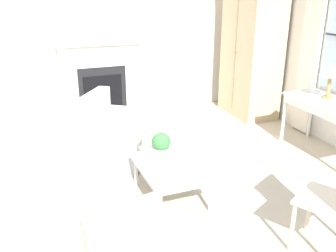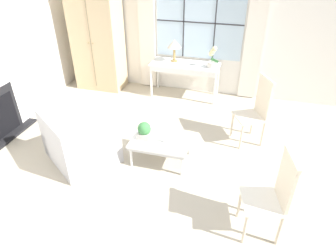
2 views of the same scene
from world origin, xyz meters
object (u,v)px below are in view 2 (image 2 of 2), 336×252
Objects in this scene: armoire at (97,37)px; table_lamp at (174,44)px; side_chair_wooden at (257,108)px; potted_plant_small at (144,130)px; armchair_upholstered at (79,144)px; coffee_table at (161,142)px; pillar_candle at (166,139)px; accent_chair_wooden at (274,192)px; potted_orchid at (212,59)px; console_table at (185,67)px.

table_lamp is (1.70, 0.09, -0.04)m from armoire.
armoire is at bearing -176.97° from table_lamp.
side_chair_wooden is at bearing -21.46° from armoire.
potted_plant_small is at bearing -51.11° from armoire.
armchair_upholstered is at bearing -163.16° from potted_plant_small.
armoire is 2.55× the size of coffee_table.
side_chair_wooden is 1.60m from pillar_candle.
side_chair_wooden is at bearing -39.48° from table_lamp.
table_lamp is at bearing 93.83° from potted_plant_small.
accent_chair_wooden is 2.07m from potted_plant_small.
potted_plant_small is at bearing -86.17° from table_lamp.
side_chair_wooden is at bearing -54.35° from potted_orchid.
armoire is 3.28m from pillar_candle.
potted_orchid is 2.90× the size of pillar_candle.
table_lamp reaches higher than coffee_table.
potted_orchid is 0.49× the size of coffee_table.
armchair_upholstered is 1.27m from coffee_table.
pillar_candle is at bearing -84.09° from console_table.
table_lamp is 0.52× the size of coffee_table.
side_chair_wooden is (1.76, -1.45, -0.46)m from table_lamp.
side_chair_wooden is at bearing 97.12° from accent_chair_wooden.
console_table is 0.52m from table_lamp.
table_lamp is at bearing 170.58° from potted_orchid.
console_table is at bearing 0.38° from armoire.
side_chair_wooden is at bearing 25.74° from armchair_upholstered.
table_lamp is at bearing 99.95° from coffee_table.
coffee_table is at bearing 13.89° from armchair_upholstered.
accent_chair_wooden is at bearing -61.93° from console_table.
table_lamp is 2.56m from pillar_candle.
armoire is 3.22m from coffee_table.
coffee_table is at bearing -145.14° from side_chair_wooden.
coffee_table is 0.14m from pillar_candle.
table_lamp reaches higher than accent_chair_wooden.
accent_chair_wooden is (1.18, -3.20, -0.30)m from potted_orchid.
armchair_upholstered is at bearing -106.73° from table_lamp.
side_chair_wooden is at bearing -42.43° from console_table.
table_lamp is 1.07× the size of potted_orchid.
console_table is 2.33m from coffee_table.
coffee_table is (-0.40, -2.25, -0.58)m from potted_orchid.
table_lamp is 3.10× the size of pillar_candle.
table_lamp is at bearing 3.03° from armoire.
armoire is 8.57× the size of potted_plant_small.
armoire is 3.03m from potted_plant_small.
armchair_upholstered is at bearing -154.26° from side_chair_wooden.
accent_chair_wooden is 7.39× the size of pillar_candle.
accent_chair_wooden is at bearing -69.79° from potted_orchid.
armchair_upholstered is at bearing -122.49° from potted_orchid.
console_table is 3.10× the size of table_lamp.
console_table is at bearing 174.01° from potted_orchid.
console_table reaches higher than pillar_candle.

